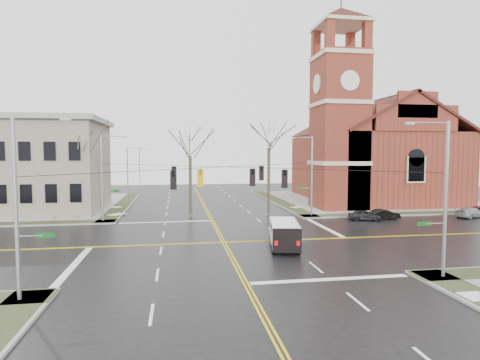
{
  "coord_description": "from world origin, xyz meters",
  "views": [
    {
      "loc": [
        -3.83,
        -32.23,
        7.4
      ],
      "look_at": [
        2.31,
        6.0,
        4.69
      ],
      "focal_mm": 30.0,
      "sensor_mm": 36.0,
      "label": 1
    }
  ],
  "objects": [
    {
      "name": "church",
      "position": [
        24.76,
        24.78,
        8.43
      ],
      "size": [
        24.28,
        27.48,
        27.5
      ],
      "color": "maroon",
      "rests_on": "ground"
    },
    {
      "name": "parked_car_a",
      "position": [
        16.26,
        7.99,
        0.58
      ],
      "size": [
        3.66,
        2.3,
        1.16
      ],
      "primitive_type": "imported",
      "rotation": [
        0.0,
        0.0,
        1.27
      ],
      "color": "black",
      "rests_on": "ground"
    },
    {
      "name": "traffic_signals",
      "position": [
        -0.0,
        -0.67,
        5.45
      ],
      "size": [
        8.21,
        8.26,
        1.3
      ],
      "color": "black",
      "rests_on": "ground"
    },
    {
      "name": "parked_car_c",
      "position": [
        29.09,
        7.94,
        0.59
      ],
      "size": [
        4.35,
        2.77,
        1.17
      ],
      "primitive_type": "imported",
      "rotation": [
        0.0,
        0.0,
        1.87
      ],
      "color": "#9D9D9F",
      "rests_on": "ground"
    },
    {
      "name": "ground",
      "position": [
        0.0,
        0.0,
        0.0
      ],
      "size": [
        120.0,
        120.0,
        0.0
      ],
      "primitive_type": "plane",
      "color": "black",
      "rests_on": "ground"
    },
    {
      "name": "signal_pole_ne",
      "position": [
        11.32,
        11.5,
        4.95
      ],
      "size": [
        2.75,
        0.22,
        9.0
      ],
      "color": "gray",
      "rests_on": "ground"
    },
    {
      "name": "streetlight_north_b",
      "position": [
        -10.65,
        48.0,
        4.47
      ],
      "size": [
        2.3,
        0.2,
        8.0
      ],
      "color": "gray",
      "rests_on": "ground"
    },
    {
      "name": "span_wires",
      "position": [
        0.0,
        0.0,
        6.2
      ],
      "size": [
        23.02,
        23.02,
        0.03
      ],
      "color": "black",
      "rests_on": "ground"
    },
    {
      "name": "signal_pole_sw",
      "position": [
        -11.32,
        -11.5,
        4.95
      ],
      "size": [
        2.75,
        0.22,
        9.0
      ],
      "color": "gray",
      "rests_on": "ground"
    },
    {
      "name": "cargo_van",
      "position": [
        4.4,
        -2.46,
        1.2
      ],
      "size": [
        3.03,
        5.63,
        2.03
      ],
      "rotation": [
        0.0,
        0.0,
        -0.19
      ],
      "color": "white",
      "rests_on": "ground"
    },
    {
      "name": "road_markings",
      "position": [
        0.0,
        0.0,
        0.01
      ],
      "size": [
        100.0,
        100.0,
        0.01
      ],
      "color": "gold",
      "rests_on": "ground"
    },
    {
      "name": "streetlight_north_a",
      "position": [
        -10.65,
        28.0,
        4.47
      ],
      "size": [
        2.3,
        0.2,
        8.0
      ],
      "color": "gray",
      "rests_on": "ground"
    },
    {
      "name": "tree_nw_near",
      "position": [
        -2.19,
        14.09,
        7.44
      ],
      "size": [
        4.0,
        4.0,
        10.26
      ],
      "color": "#352C21",
      "rests_on": "ground"
    },
    {
      "name": "signal_pole_nw",
      "position": [
        -11.32,
        11.5,
        4.95
      ],
      "size": [
        2.75,
        0.22,
        9.0
      ],
      "color": "gray",
      "rests_on": "ground"
    },
    {
      "name": "signal_pole_se",
      "position": [
        11.32,
        -11.5,
        4.95
      ],
      "size": [
        2.75,
        0.22,
        9.0
      ],
      "color": "gray",
      "rests_on": "ground"
    },
    {
      "name": "tree_ne",
      "position": [
        7.07,
        14.09,
        8.38
      ],
      "size": [
        4.0,
        4.0,
        11.58
      ],
      "color": "#352C21",
      "rests_on": "ground"
    },
    {
      "name": "civic_building_a",
      "position": [
        -22.0,
        20.0,
        5.5
      ],
      "size": [
        18.0,
        14.0,
        11.0
      ],
      "primitive_type": "cube",
      "color": "gray",
      "rests_on": "ground"
    },
    {
      "name": "parked_car_b",
      "position": [
        18.72,
        8.29,
        0.57
      ],
      "size": [
        3.5,
        1.39,
        1.13
      ],
      "primitive_type": "imported",
      "rotation": [
        0.0,
        0.0,
        1.63
      ],
      "color": "black",
      "rests_on": "ground"
    },
    {
      "name": "sidewalks",
      "position": [
        0.0,
        0.0,
        0.08
      ],
      "size": [
        80.0,
        80.0,
        0.17
      ],
      "color": "gray",
      "rests_on": "ground"
    },
    {
      "name": "tree_nw_far",
      "position": [
        -13.7,
        14.24,
        8.05
      ],
      "size": [
        4.0,
        4.0,
        11.11
      ],
      "color": "#352C21",
      "rests_on": "ground"
    }
  ]
}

